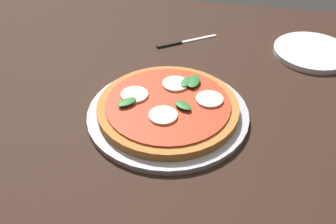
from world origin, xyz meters
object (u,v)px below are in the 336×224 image
object	(u,v)px
plate_white	(312,52)
pizza	(168,107)
dining_table	(158,138)
knife	(179,42)
serving_tray	(168,114)

from	to	relation	value
plate_white	pizza	bearing A→B (deg)	-135.12
dining_table	pizza	size ratio (longest dim) A/B	4.24
knife	dining_table	bearing A→B (deg)	-90.85
dining_table	serving_tray	size ratio (longest dim) A/B	3.69
knife	plate_white	bearing A→B (deg)	1.20
dining_table	plate_white	distance (m)	0.45
dining_table	pizza	world-z (taller)	pizza
pizza	dining_table	bearing A→B (deg)	130.29
serving_tray	dining_table	bearing A→B (deg)	129.79
serving_tray	pizza	xyz separation A→B (m)	(0.00, 0.00, 0.02)
serving_tray	knife	distance (m)	0.31
dining_table	knife	world-z (taller)	knife
pizza	knife	bearing A→B (deg)	95.32
dining_table	plate_white	xyz separation A→B (m)	(0.34, 0.27, 0.11)
serving_tray	plate_white	bearing A→B (deg)	44.93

